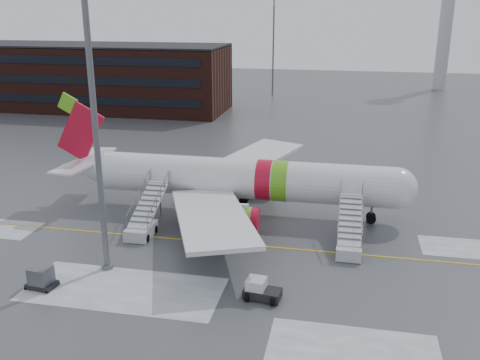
% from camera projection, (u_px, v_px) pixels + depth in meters
% --- Properties ---
extents(ground, '(260.00, 260.00, 0.00)m').
position_uv_depth(ground, '(235.00, 239.00, 46.09)').
color(ground, '#494C4F').
rests_on(ground, ground).
extents(airliner, '(35.03, 32.97, 11.18)m').
position_uv_depth(airliner, '(234.00, 179.00, 51.06)').
color(airliner, silver).
rests_on(airliner, ground).
extents(airstair_fwd, '(2.05, 7.70, 3.48)m').
position_uv_depth(airstair_fwd, '(349.00, 239.00, 43.62)').
color(airstair_fwd, '#B9BBC1').
rests_on(airstair_fwd, ground).
extents(airstair_aft, '(2.05, 7.70, 3.48)m').
position_uv_depth(airstair_aft, '(144.00, 222.00, 46.98)').
color(airstair_aft, '#B8BBC0').
rests_on(airstair_aft, ground).
extents(pushback_tug, '(2.66, 2.11, 1.44)m').
position_uv_depth(pushback_tug, '(260.00, 290.00, 36.57)').
color(pushback_tug, black).
rests_on(pushback_tug, ground).
extents(uld_container, '(2.08, 1.60, 1.59)m').
position_uv_depth(uld_container, '(41.00, 278.00, 37.96)').
color(uld_container, black).
rests_on(uld_container, ground).
extents(light_mast_near, '(1.20, 1.20, 27.40)m').
position_uv_depth(light_mast_near, '(92.00, 83.00, 36.60)').
color(light_mast_near, '#595B60').
rests_on(light_mast_near, ground).
extents(terminal_building, '(62.00, 16.11, 12.30)m').
position_uv_depth(terminal_building, '(68.00, 76.00, 103.91)').
color(terminal_building, '#3F1E16').
rests_on(terminal_building, ground).
extents(control_tower, '(6.40, 6.40, 30.00)m').
position_uv_depth(control_tower, '(448.00, 8.00, 123.09)').
color(control_tower, '#B2B5BA').
rests_on(control_tower, ground).
extents(light_mast_far_n, '(1.20, 1.20, 24.25)m').
position_uv_depth(light_mast_far_n, '(274.00, 32.00, 115.98)').
color(light_mast_far_n, '#595B60').
rests_on(light_mast_far_n, ground).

